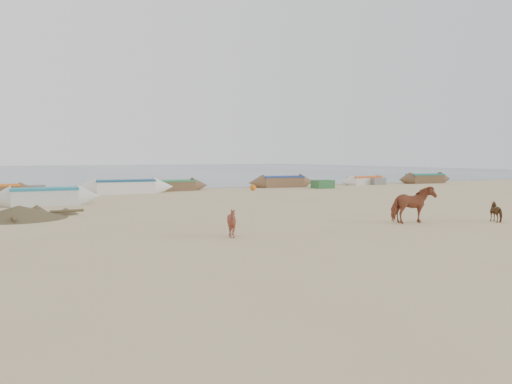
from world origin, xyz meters
TOP-DOWN VIEW (x-y plane):
  - ground at (0.00, 0.00)m, footprint 140.00×140.00m
  - sea at (0.00, 82.00)m, footprint 160.00×160.00m
  - cow_adult at (4.18, -0.68)m, footprint 1.71×0.91m
  - calf_front at (-3.15, -0.72)m, footprint 1.08×1.05m
  - calf_right at (7.42, -1.80)m, footprint 0.67×0.78m
  - near_canoe at (-7.65, 12.71)m, footprint 5.43×1.54m
  - debris_pile at (-8.93, 7.30)m, footprint 4.91×4.91m
  - waterline_canoes at (-0.72, 19.96)m, footprint 59.23×3.61m
  - beach_clutter at (2.45, 19.37)m, footprint 44.65×5.18m

SIDE VIEW (x-z plane):
  - ground at x=0.00m, z-range 0.00..0.00m
  - sea at x=0.00m, z-range 0.01..0.01m
  - debris_pile at x=-8.93m, z-range 0.00..0.53m
  - beach_clutter at x=2.45m, z-range -0.02..0.62m
  - calf_right at x=7.42m, z-range 0.00..0.76m
  - waterline_canoes at x=-0.72m, z-range -0.04..0.90m
  - near_canoe at x=-7.65m, z-range 0.00..0.90m
  - calf_front at x=-3.15m, z-range 0.00..0.91m
  - cow_adult at x=4.18m, z-range 0.00..1.39m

